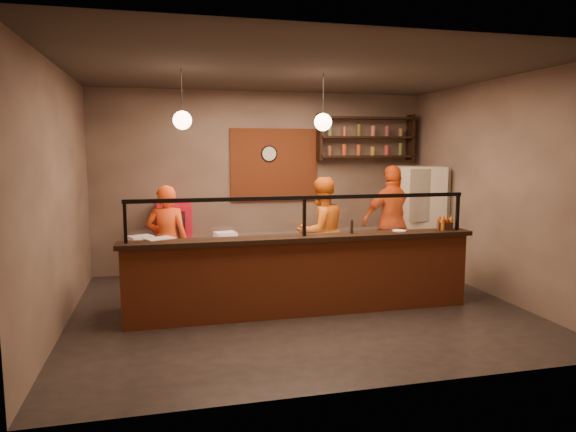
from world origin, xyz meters
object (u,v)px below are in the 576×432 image
object	(u,v)px
cook_left	(167,241)
red_cooler	(173,240)
wall_clock	(269,154)
fridge	(419,220)
pizza_dough	(312,240)
cook_right	(393,221)
condiment_caddy	(445,226)
pepper_mill	(352,227)
cook_mid	(321,232)

from	to	relation	value
cook_left	red_cooler	distance (m)	1.18
wall_clock	red_cooler	size ratio (longest dim) A/B	0.23
fridge	pizza_dough	distance (m)	2.70
wall_clock	fridge	xyz separation A→B (m)	(2.50, -0.93, -1.16)
cook_right	fridge	size ratio (longest dim) A/B	1.02
pizza_dough	condiment_caddy	bearing A→B (deg)	-13.43
wall_clock	cook_right	xyz separation A→B (m)	(1.95, -1.07, -1.14)
cook_right	pepper_mill	distance (m)	2.15
pizza_dough	wall_clock	bearing A→B (deg)	93.77
cook_right	condiment_caddy	distance (m)	1.64
fridge	cook_mid	bearing A→B (deg)	-150.86
cook_mid	condiment_caddy	distance (m)	1.94
fridge	condiment_caddy	size ratio (longest dim) A/B	9.81
pizza_dough	cook_mid	bearing A→B (deg)	64.97
red_cooler	pizza_dough	size ratio (longest dim) A/B	2.59
cook_left	pizza_dough	distance (m)	2.14
pepper_mill	cook_left	bearing A→B (deg)	152.87
red_cooler	condiment_caddy	bearing A→B (deg)	-39.64
cook_right	pizza_dough	xyz separation A→B (m)	(-1.80, -1.20, -0.05)
wall_clock	pizza_dough	xyz separation A→B (m)	(0.15, -2.26, -1.19)
cook_mid	pepper_mill	xyz separation A→B (m)	(0.01, -1.32, 0.28)
pizza_dough	pepper_mill	world-z (taller)	pepper_mill
cook_right	pepper_mill	bearing A→B (deg)	49.37
cook_left	fridge	world-z (taller)	fridge
cook_mid	fridge	world-z (taller)	fridge
wall_clock	cook_right	world-z (taller)	wall_clock
fridge	pepper_mill	world-z (taller)	fridge
cook_left	fridge	size ratio (longest dim) A/B	0.88
cook_mid	condiment_caddy	world-z (taller)	cook_mid
pizza_dough	cook_right	bearing A→B (deg)	33.63
pizza_dough	cook_left	bearing A→B (deg)	158.16
red_cooler	condiment_caddy	size ratio (longest dim) A/B	6.82
fridge	condiment_caddy	world-z (taller)	fridge
cook_left	cook_mid	bearing A→B (deg)	-167.60
fridge	condiment_caddy	bearing A→B (deg)	-90.50
fridge	pepper_mill	distance (m)	2.62
wall_clock	pepper_mill	size ratio (longest dim) A/B	1.68
fridge	red_cooler	xyz separation A→B (m)	(-4.23, 0.62, -0.29)
red_cooler	fridge	bearing A→B (deg)	-15.18
wall_clock	pizza_dough	distance (m)	2.56
red_cooler	pepper_mill	distance (m)	3.36
pepper_mill	condiment_caddy	bearing A→B (deg)	0.21
cook_left	cook_right	world-z (taller)	cook_right
wall_clock	cook_left	xyz separation A→B (m)	(-1.83, -1.47, -1.27)
cook_left	pizza_dough	bearing A→B (deg)	168.41
cook_right	fridge	distance (m)	0.57
cook_right	condiment_caddy	bearing A→B (deg)	90.06
cook_right	cook_mid	bearing A→B (deg)	12.07
red_cooler	pepper_mill	world-z (taller)	red_cooler
fridge	red_cooler	distance (m)	4.29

